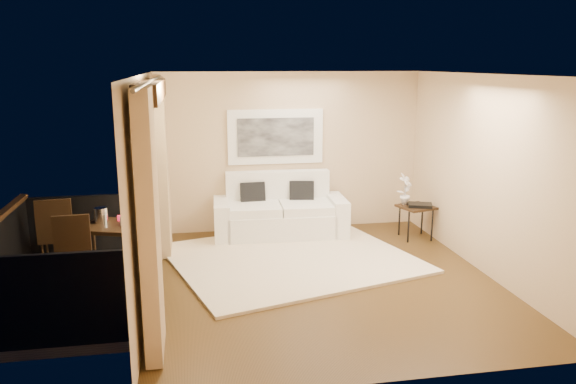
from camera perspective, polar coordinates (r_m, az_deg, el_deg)
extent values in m
plane|color=#4C3416|center=(7.62, 3.62, -8.91)|extent=(5.00, 5.00, 0.00)
plane|color=white|center=(7.07, 3.94, 11.83)|extent=(5.00, 5.00, 0.00)
plane|color=#CCAF89|center=(9.63, 0.23, 4.10)|extent=(4.50, 0.00, 4.50)
plane|color=#CCAF89|center=(4.92, 10.75, -4.91)|extent=(4.50, 0.00, 4.50)
plane|color=#CCAF89|center=(8.06, 19.52, 1.58)|extent=(0.00, 5.00, 5.00)
plane|color=#CCAF89|center=(8.86, -13.49, 2.95)|extent=(0.00, 2.70, 2.70)
plane|color=#CCAF89|center=(5.26, -15.66, -3.98)|extent=(0.00, 2.70, 2.70)
plane|color=#CCAF89|center=(6.89, -14.86, 10.15)|extent=(0.00, 2.40, 2.40)
cube|color=black|center=(6.88, -13.83, 9.96)|extent=(0.28, 2.40, 0.22)
cube|color=#605B56|center=(7.59, -20.58, -10.35)|extent=(1.80, 2.60, 0.12)
cube|color=black|center=(8.59, -19.41, -3.58)|extent=(1.80, 0.06, 1.00)
cube|color=black|center=(6.23, -23.06, -10.16)|extent=(1.80, 0.06, 1.00)
cube|color=tan|center=(8.56, -12.65, 2.45)|extent=(0.16, 0.75, 2.62)
cube|color=tan|center=(5.54, -13.91, -3.33)|extent=(0.16, 0.75, 2.62)
cylinder|color=#4C473F|center=(6.88, -13.72, 10.88)|extent=(0.04, 4.80, 0.04)
cube|color=white|center=(9.52, -1.27, 5.63)|extent=(1.62, 0.05, 0.92)
cube|color=black|center=(9.49, -1.24, 5.61)|extent=(1.30, 0.02, 0.64)
cube|color=#F1E0C2|center=(8.35, 0.28, -6.72)|extent=(3.97, 3.68, 0.04)
cube|color=white|center=(9.37, -0.80, -3.25)|extent=(1.80, 1.01, 0.44)
cube|color=white|center=(9.62, -1.07, -0.34)|extent=(1.77, 0.31, 0.85)
cube|color=white|center=(9.29, -6.73, -2.83)|extent=(0.29, 0.94, 0.64)
cube|color=white|center=(9.50, 4.98, -2.42)|extent=(0.29, 0.94, 0.64)
cube|color=white|center=(9.23, -3.41, -1.66)|extent=(0.86, 0.86, 0.15)
cube|color=white|center=(9.33, 1.81, -1.49)|extent=(0.86, 0.86, 0.15)
cube|color=black|center=(9.42, -3.59, -0.26)|extent=(0.42, 0.21, 0.42)
cube|color=black|center=(9.51, 1.40, -0.11)|extent=(0.44, 0.26, 0.42)
cube|color=black|center=(9.44, 12.90, -1.49)|extent=(0.63, 0.63, 0.04)
cylinder|color=black|center=(9.26, 12.14, -3.50)|extent=(0.03, 0.03, 0.51)
cylinder|color=black|center=(9.41, 14.43, -3.35)|extent=(0.03, 0.03, 0.51)
cylinder|color=black|center=(9.62, 11.24, -2.84)|extent=(0.03, 0.03, 0.51)
cylinder|color=black|center=(9.77, 13.46, -2.70)|extent=(0.03, 0.03, 0.51)
cube|color=black|center=(9.40, 13.25, -1.30)|extent=(0.45, 0.40, 0.05)
imported|color=white|center=(9.41, 11.81, 0.29)|extent=(0.33, 0.32, 0.53)
cube|color=black|center=(7.69, -17.55, -3.33)|extent=(0.85, 0.85, 0.05)
cylinder|color=black|center=(7.60, -19.63, -6.82)|extent=(0.04, 0.04, 0.73)
cylinder|color=black|center=(7.52, -15.55, -6.72)|extent=(0.04, 0.04, 0.73)
cylinder|color=black|center=(8.10, -19.03, -5.54)|extent=(0.04, 0.04, 0.73)
cylinder|color=black|center=(8.03, -15.21, -5.44)|extent=(0.04, 0.04, 0.73)
cube|color=black|center=(8.41, -22.32, -4.21)|extent=(0.50, 0.50, 0.05)
cube|color=black|center=(8.14, -22.66, -2.79)|extent=(0.46, 0.10, 0.60)
cylinder|color=black|center=(8.64, -20.80, -5.43)|extent=(0.03, 0.03, 0.47)
cylinder|color=black|center=(8.69, -23.26, -5.55)|extent=(0.03, 0.03, 0.47)
cylinder|color=black|center=(8.29, -21.04, -6.23)|extent=(0.03, 0.03, 0.47)
cylinder|color=black|center=(8.34, -23.59, -6.34)|extent=(0.03, 0.03, 0.47)
cube|color=black|center=(7.34, -21.10, -6.76)|extent=(0.47, 0.47, 0.05)
cube|color=black|center=(7.45, -21.09, -4.35)|extent=(0.44, 0.08, 0.58)
cylinder|color=black|center=(7.28, -22.51, -9.10)|extent=(0.03, 0.03, 0.45)
cylinder|color=black|center=(7.23, -19.69, -9.00)|extent=(0.03, 0.03, 0.45)
cylinder|color=black|center=(7.61, -22.13, -8.11)|extent=(0.03, 0.03, 0.45)
cylinder|color=black|center=(7.56, -19.44, -8.01)|extent=(0.03, 0.03, 0.45)
cylinder|color=silver|center=(7.79, -18.47, -2.23)|extent=(0.18, 0.18, 0.20)
cylinder|color=red|center=(7.81, -16.75, -2.56)|extent=(0.06, 0.06, 0.07)
cylinder|color=silver|center=(7.52, -18.07, -2.82)|extent=(0.04, 0.04, 0.18)
cylinder|color=silver|center=(7.56, -16.48, -2.86)|extent=(0.06, 0.06, 0.12)
cylinder|color=white|center=(7.62, -16.22, -2.72)|extent=(0.06, 0.06, 0.12)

